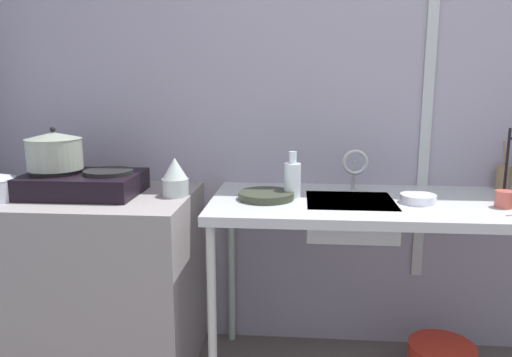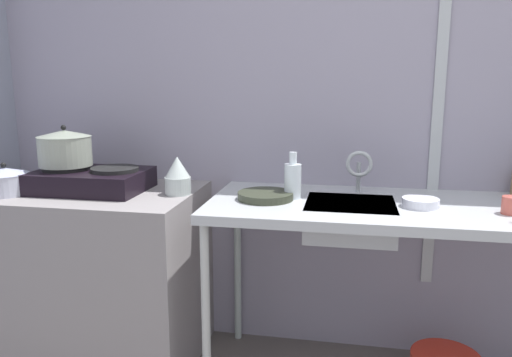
{
  "view_description": "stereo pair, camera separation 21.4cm",
  "coord_description": "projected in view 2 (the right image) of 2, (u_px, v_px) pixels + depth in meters",
  "views": [
    {
      "loc": [
        -0.48,
        -0.74,
        1.34
      ],
      "look_at": [
        -0.66,
        1.35,
        0.93
      ],
      "focal_mm": 34.56,
      "sensor_mm": 36.0,
      "label": 1
    },
    {
      "loc": [
        -0.27,
        -0.71,
        1.34
      ],
      "look_at": [
        -0.66,
        1.35,
        0.93
      ],
      "focal_mm": 34.56,
      "sensor_mm": 36.0,
      "label": 2
    }
  ],
  "objects": [
    {
      "name": "cup_by_rack",
      "position": [
        512.0,
        205.0,
        1.89
      ],
      "size": [
        0.07,
        0.07,
        0.07
      ],
      "primitive_type": "cylinder",
      "color": "#C45649",
      "rests_on": "counter_sink"
    },
    {
      "name": "percolator",
      "position": [
        178.0,
        176.0,
        2.21
      ],
      "size": [
        0.12,
        0.12,
        0.17
      ],
      "color": "#B8C4C0",
      "rests_on": "counter_concrete"
    },
    {
      "name": "wall_back",
      "position": [
        408.0,
        98.0,
        2.32
      ],
      "size": [
        4.89,
        0.1,
        2.53
      ],
      "primitive_type": "cube",
      "color": "#9891A5",
      "rests_on": "ground"
    },
    {
      "name": "counter_sink",
      "position": [
        413.0,
        218.0,
        2.05
      ],
      "size": [
        1.72,
        0.66,
        0.84
      ],
      "color": "#B4B9BC",
      "rests_on": "ground"
    },
    {
      "name": "stove",
      "position": [
        91.0,
        179.0,
        2.29
      ],
      "size": [
        0.51,
        0.36,
        0.11
      ],
      "color": "black",
      "rests_on": "counter_concrete"
    },
    {
      "name": "pot_beside_stove",
      "position": [
        5.0,
        181.0,
        2.22
      ],
      "size": [
        0.21,
        0.21,
        0.15
      ],
      "color": "silver",
      "rests_on": "counter_concrete"
    },
    {
      "name": "counter_concrete",
      "position": [
        92.0,
        275.0,
        2.39
      ],
      "size": [
        1.03,
        0.66,
        0.84
      ],
      "primitive_type": "cube",
      "color": "gray",
      "rests_on": "ground"
    },
    {
      "name": "faucet",
      "position": [
        359.0,
        166.0,
        2.2
      ],
      "size": [
        0.12,
        0.07,
        0.2
      ],
      "color": "#B4B9BC",
      "rests_on": "counter_sink"
    },
    {
      "name": "small_bowl_on_drainboard",
      "position": [
        421.0,
        203.0,
        2.0
      ],
      "size": [
        0.15,
        0.15,
        0.04
      ],
      "primitive_type": "cylinder",
      "color": "white",
      "rests_on": "counter_sink"
    },
    {
      "name": "pot_on_left_burner",
      "position": [
        65.0,
        148.0,
        2.29
      ],
      "size": [
        0.25,
        0.25,
        0.19
      ],
      "color": "#979F8D",
      "rests_on": "stove"
    },
    {
      "name": "sink_basin",
      "position": [
        350.0,
        219.0,
        2.09
      ],
      "size": [
        0.37,
        0.35,
        0.14
      ],
      "primitive_type": "cube",
      "color": "#B4B9BC",
      "rests_on": "counter_sink"
    },
    {
      "name": "wall_metal_strip",
      "position": [
        441.0,
        70.0,
        2.22
      ],
      "size": [
        0.05,
        0.01,
        2.02
      ],
      "primitive_type": "cube",
      "color": "#B4B9BC"
    },
    {
      "name": "frying_pan",
      "position": [
        266.0,
        196.0,
        2.13
      ],
      "size": [
        0.24,
        0.24,
        0.03
      ],
      "primitive_type": "cylinder",
      "color": "#323728",
      "rests_on": "counter_sink"
    },
    {
      "name": "bottle_by_sink",
      "position": [
        293.0,
        180.0,
        2.14
      ],
      "size": [
        0.07,
        0.07,
        0.2
      ],
      "color": "white",
      "rests_on": "counter_sink"
    }
  ]
}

